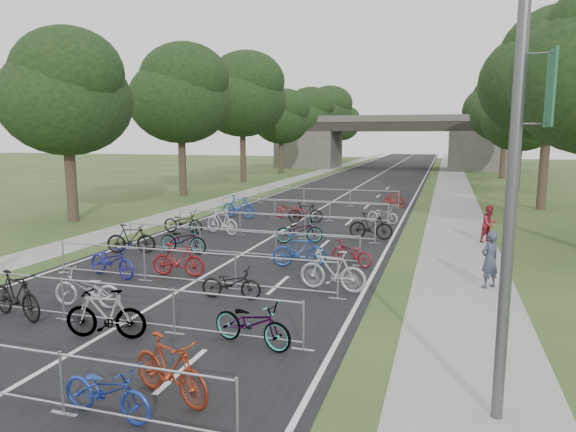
% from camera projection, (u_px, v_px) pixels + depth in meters
% --- Properties ---
extents(road, '(11.00, 140.00, 0.01)m').
position_uv_depth(road, '(376.00, 177.00, 56.04)').
color(road, black).
rests_on(road, ground).
extents(sidewalk_right, '(3.00, 140.00, 0.01)m').
position_uv_depth(sidewalk_right, '(452.00, 179.00, 53.71)').
color(sidewalk_right, gray).
rests_on(sidewalk_right, ground).
extents(sidewalk_left, '(2.00, 140.00, 0.01)m').
position_uv_depth(sidewalk_left, '(309.00, 175.00, 58.22)').
color(sidewalk_left, gray).
rests_on(sidewalk_left, ground).
extents(lane_markings, '(0.12, 140.00, 0.00)m').
position_uv_depth(lane_markings, '(376.00, 177.00, 56.04)').
color(lane_markings, silver).
rests_on(lane_markings, ground).
extents(overpass_bridge, '(31.00, 8.00, 7.05)m').
position_uv_depth(overpass_bridge, '(391.00, 142.00, 69.65)').
color(overpass_bridge, '#46453E').
rests_on(overpass_bridge, ground).
extents(lamppost, '(0.61, 0.65, 8.21)m').
position_uv_depth(lamppost, '(517.00, 152.00, 7.64)').
color(lamppost, '#4C4C51').
rests_on(lamppost, ground).
extents(tree_left_0, '(6.72, 6.72, 10.25)m').
position_uv_depth(tree_left_0, '(66.00, 96.00, 26.18)').
color(tree_left_0, '#33261C').
rests_on(tree_left_0, ground).
extents(tree_left_1, '(7.56, 7.56, 11.53)m').
position_uv_depth(tree_left_1, '(181.00, 96.00, 37.37)').
color(tree_left_1, '#33261C').
rests_on(tree_left_1, ground).
extents(tree_right_1, '(8.18, 8.18, 12.47)m').
position_uv_depth(tree_right_1, '(553.00, 77.00, 30.16)').
color(tree_right_1, '#33261C').
rests_on(tree_right_1, ground).
extents(tree_left_2, '(8.40, 8.40, 12.81)m').
position_uv_depth(tree_left_2, '(243.00, 97.00, 48.57)').
color(tree_left_2, '#33261C').
rests_on(tree_left_2, ground).
extents(tree_right_2, '(6.16, 6.16, 9.39)m').
position_uv_depth(tree_right_2, '(522.00, 117.00, 41.79)').
color(tree_right_2, '#33261C').
rests_on(tree_right_2, ground).
extents(tree_left_3, '(6.72, 6.72, 10.25)m').
position_uv_depth(tree_left_3, '(282.00, 118.00, 60.16)').
color(tree_left_3, '#33261C').
rests_on(tree_left_3, ground).
extents(tree_right_3, '(7.17, 7.17, 10.93)m').
position_uv_depth(tree_right_3, '(507.00, 111.00, 52.96)').
color(tree_right_3, '#33261C').
rests_on(tree_right_3, ground).
extents(tree_left_4, '(7.56, 7.56, 11.53)m').
position_uv_depth(tree_left_4, '(308.00, 115.00, 71.35)').
color(tree_left_4, '#33261C').
rests_on(tree_left_4, ground).
extents(tree_right_4, '(8.18, 8.18, 12.47)m').
position_uv_depth(tree_right_4, '(497.00, 108.00, 64.14)').
color(tree_right_4, '#33261C').
rests_on(tree_right_4, ground).
extents(tree_left_5, '(8.40, 8.40, 12.81)m').
position_uv_depth(tree_left_5, '(327.00, 112.00, 82.55)').
color(tree_left_5, '#33261C').
rests_on(tree_left_5, ground).
extents(tree_right_5, '(6.16, 6.16, 9.39)m').
position_uv_depth(tree_right_5, '(489.00, 125.00, 75.77)').
color(tree_right_5, '#33261C').
rests_on(tree_right_5, ground).
extents(tree_left_6, '(6.72, 6.72, 10.25)m').
position_uv_depth(tree_left_6, '(342.00, 124.00, 94.14)').
color(tree_left_6, '#33261C').
rests_on(tree_left_6, ground).
extents(tree_right_6, '(7.17, 7.17, 10.93)m').
position_uv_depth(tree_right_6, '(484.00, 121.00, 86.95)').
color(tree_right_6, '#33261C').
rests_on(tree_right_6, ground).
extents(barrier_row_1, '(9.70, 0.08, 1.10)m').
position_uv_depth(barrier_row_1, '(116.00, 305.00, 12.16)').
color(barrier_row_1, '#A4A7AC').
rests_on(barrier_row_1, ground).
extents(barrier_row_2, '(9.70, 0.08, 1.10)m').
position_uv_depth(barrier_row_2, '(189.00, 268.00, 15.56)').
color(barrier_row_2, '#A4A7AC').
rests_on(barrier_row_2, ground).
extents(barrier_row_3, '(9.70, 0.08, 1.10)m').
position_uv_depth(barrier_row_3, '(237.00, 243.00, 19.14)').
color(barrier_row_3, '#A4A7AC').
rests_on(barrier_row_3, ground).
extents(barrier_row_4, '(9.70, 0.08, 1.10)m').
position_uv_depth(barrier_row_4, '(272.00, 225.00, 22.92)').
color(barrier_row_4, '#A4A7AC').
rests_on(barrier_row_4, ground).
extents(barrier_row_5, '(9.70, 0.08, 1.10)m').
position_uv_depth(barrier_row_5, '(302.00, 210.00, 27.64)').
color(barrier_row_5, '#A4A7AC').
rests_on(barrier_row_5, ground).
extents(barrier_row_6, '(9.70, 0.08, 1.10)m').
position_uv_depth(barrier_row_6, '(327.00, 197.00, 33.30)').
color(barrier_row_6, '#A4A7AC').
rests_on(barrier_row_6, ground).
extents(bike_2, '(1.82, 0.81, 0.92)m').
position_uv_depth(bike_2, '(107.00, 391.00, 8.25)').
color(bike_2, navy).
rests_on(bike_2, ground).
extents(bike_3, '(1.96, 1.19, 1.14)m').
position_uv_depth(bike_3, '(170.00, 369.00, 8.79)').
color(bike_3, maroon).
rests_on(bike_3, ground).
extents(bike_4, '(2.06, 1.07, 1.19)m').
position_uv_depth(bike_4, '(16.00, 296.00, 12.71)').
color(bike_4, black).
rests_on(bike_4, ground).
extents(bike_5, '(1.98, 0.82, 1.01)m').
position_uv_depth(bike_5, '(87.00, 289.00, 13.54)').
color(bike_5, '#BABCC2').
rests_on(bike_5, ground).
extents(bike_6, '(1.95, 0.86, 1.13)m').
position_uv_depth(bike_6, '(106.00, 314.00, 11.47)').
color(bike_6, '#A4A7AC').
rests_on(bike_6, ground).
extents(bike_7, '(2.08, 1.15, 1.03)m').
position_uv_depth(bike_7, '(252.00, 323.00, 11.06)').
color(bike_7, '#A4A7AC').
rests_on(bike_7, ground).
extents(bike_8, '(2.11, 1.17, 1.05)m').
position_uv_depth(bike_8, '(112.00, 261.00, 16.49)').
color(bike_8, navy).
rests_on(bike_8, ground).
extents(bike_9, '(1.82, 0.70, 1.07)m').
position_uv_depth(bike_9, '(178.00, 260.00, 16.56)').
color(bike_9, maroon).
rests_on(bike_9, ground).
extents(bike_10, '(1.76, 0.78, 0.90)m').
position_uv_depth(bike_10, '(231.00, 283.00, 14.27)').
color(bike_10, black).
rests_on(bike_10, ground).
extents(bike_11, '(2.08, 0.79, 1.22)m').
position_uv_depth(bike_11, '(333.00, 271.00, 14.97)').
color(bike_11, '#A8A8B0').
rests_on(bike_11, ground).
extents(bike_12, '(1.95, 1.05, 1.13)m').
position_uv_depth(bike_12, '(131.00, 239.00, 19.79)').
color(bike_12, black).
rests_on(bike_12, ground).
extents(bike_13, '(2.02, 0.81, 1.04)m').
position_uv_depth(bike_13, '(183.00, 240.00, 19.79)').
color(bike_13, '#A4A7AC').
rests_on(bike_13, ground).
extents(bike_14, '(1.96, 1.02, 1.13)m').
position_uv_depth(bike_14, '(300.00, 251.00, 17.74)').
color(bike_14, navy).
rests_on(bike_14, ground).
extents(bike_15, '(1.78, 1.26, 0.89)m').
position_uv_depth(bike_15, '(351.00, 253.00, 17.93)').
color(bike_15, maroon).
rests_on(bike_15, ground).
extents(bike_16, '(2.01, 0.74, 1.05)m').
position_uv_depth(bike_16, '(183.00, 222.00, 23.77)').
color(bike_16, black).
rests_on(bike_16, ground).
extents(bike_17, '(2.04, 1.24, 1.19)m').
position_uv_depth(bike_17, '(222.00, 222.00, 23.55)').
color(bike_17, '#B9B8C1').
rests_on(bike_17, ground).
extents(bike_18, '(2.10, 1.40, 1.04)m').
position_uv_depth(bike_18, '(299.00, 231.00, 21.65)').
color(bike_18, '#A4A7AC').
rests_on(bike_18, ground).
extents(bike_19, '(1.95, 0.67, 1.15)m').
position_uv_depth(bike_19, '(371.00, 226.00, 22.47)').
color(bike_19, black).
rests_on(bike_19, ground).
extents(bike_20, '(2.15, 0.93, 1.25)m').
position_uv_depth(bike_20, '(239.00, 207.00, 28.21)').
color(bike_20, '#1A4094').
rests_on(bike_20, ground).
extents(bike_21, '(1.71, 0.66, 0.89)m').
position_uv_depth(bike_21, '(290.00, 210.00, 28.14)').
color(bike_21, maroon).
rests_on(bike_21, ground).
extents(bike_22, '(1.86, 0.98, 1.07)m').
position_uv_depth(bike_22, '(305.00, 213.00, 26.57)').
color(bike_22, black).
rests_on(bike_22, ground).
extents(bike_23, '(1.81, 1.16, 0.90)m').
position_uv_depth(bike_23, '(383.00, 215.00, 26.54)').
color(bike_23, '#A9AAB1').
rests_on(bike_23, ground).
extents(bike_27, '(1.67, 1.19, 0.99)m').
position_uv_depth(bike_27, '(394.00, 200.00, 32.28)').
color(bike_27, maroon).
rests_on(bike_27, ground).
extents(pedestrian_a, '(0.74, 0.73, 1.72)m').
position_uv_depth(pedestrian_a, '(490.00, 260.00, 15.24)').
color(pedestrian_a, '#313649').
rests_on(pedestrian_a, ground).
extents(pedestrian_b, '(0.98, 0.96, 1.60)m').
position_uv_depth(pedestrian_b, '(489.00, 224.00, 21.70)').
color(pedestrian_b, maroon).
rests_on(pedestrian_b, ground).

